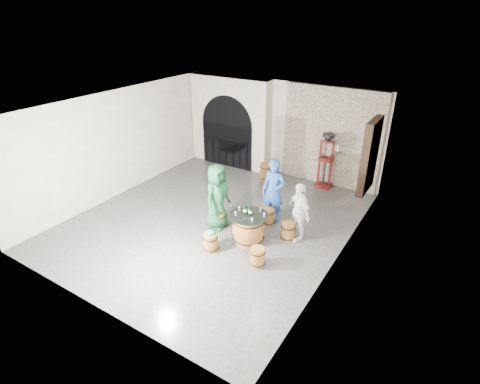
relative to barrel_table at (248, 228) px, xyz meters
The scene contains 31 objects.
ground 1.45m from the barrel_table, 163.62° to the left, with size 8.00×8.00×0.00m, color #2D2D2F.
wall_back 4.76m from the barrel_table, 107.00° to the left, with size 8.00×8.00×0.00m, color silver.
wall_front 4.04m from the barrel_table, 110.44° to the right, with size 8.00×8.00×0.00m, color silver.
wall_left 5.01m from the barrel_table, behind, with size 8.00×8.00×0.00m, color silver.
wall_right 2.51m from the barrel_table, 10.38° to the left, with size 8.00×8.00×0.00m, color silver.
ceiling 3.15m from the barrel_table, 163.62° to the left, with size 8.00×8.00×0.00m, color beige.
stone_facing_panel 4.53m from the barrel_table, 83.99° to the left, with size 3.20×0.12×3.18m, color #ADA18A.
arched_opening 5.39m from the barrel_table, 128.12° to the left, with size 3.10×0.60×3.19m.
shuttered_window 3.74m from the barrel_table, 53.92° to the left, with size 0.23×1.10×2.00m.
barrel_table is the anchor object (origin of this frame).
barrel_stool_left 1.02m from the barrel_table, behind, with size 0.37×0.37×0.45m.
barrel_stool_far 1.02m from the barrel_table, 88.86° to the left, with size 0.37×0.37×0.45m.
barrel_stool_right 1.02m from the barrel_table, 36.95° to the left, with size 0.37×0.37×0.45m.
barrel_stool_near_right 1.02m from the barrel_table, 47.32° to the right, with size 0.37×0.37×0.45m.
barrel_stool_near_left 1.02m from the barrel_table, 124.03° to the right, with size 0.37×0.37×0.45m.
green_cap 1.02m from the barrel_table, 123.83° to the right, with size 0.25×0.21×0.11m.
person_green 1.20m from the barrel_table, behind, with size 0.88×0.57×1.79m, color #124324.
person_blue 1.36m from the barrel_table, 88.86° to the left, with size 0.65×0.42×1.77m, color #1B4498.
person_white 1.32m from the barrel_table, 36.95° to the left, with size 0.91×0.38×1.56m, color silver.
wine_bottle_left 0.52m from the barrel_table, behind, with size 0.08×0.08×0.32m.
wine_bottle_center 0.51m from the barrel_table, ahead, with size 0.08×0.08×0.32m.
wine_bottle_right 0.51m from the barrel_table, 89.40° to the left, with size 0.08×0.08×0.32m.
tasting_glass_a 0.54m from the barrel_table, 146.34° to the right, with size 0.05×0.05×0.10m, color #BC6724, non-canonical shape.
tasting_glass_b 0.58m from the barrel_table, 22.34° to the left, with size 0.05×0.05×0.10m, color #BC6724, non-canonical shape.
tasting_glass_c 0.50m from the barrel_table, 117.03° to the left, with size 0.05×0.05×0.10m, color #BC6724, non-canonical shape.
tasting_glass_d 0.56m from the barrel_table, 65.16° to the left, with size 0.05×0.05×0.10m, color #BC6724, non-canonical shape.
tasting_glass_e 0.54m from the barrel_table, 44.29° to the right, with size 0.05×0.05×0.10m, color #BC6724, non-canonical shape.
tasting_glass_f 0.55m from the barrel_table, 163.70° to the left, with size 0.05×0.05×0.10m, color #BC6724, non-canonical shape.
side_barrel 3.78m from the barrel_table, 111.72° to the left, with size 0.45×0.45×0.60m.
corking_press 4.12m from the barrel_table, 83.43° to the left, with size 0.76×0.45×1.81m.
control_box 4.42m from the barrel_table, 80.57° to the left, with size 0.18×0.10×0.22m, color silver.
Camera 1 is at (5.39, -7.27, 5.37)m, focal length 28.00 mm.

